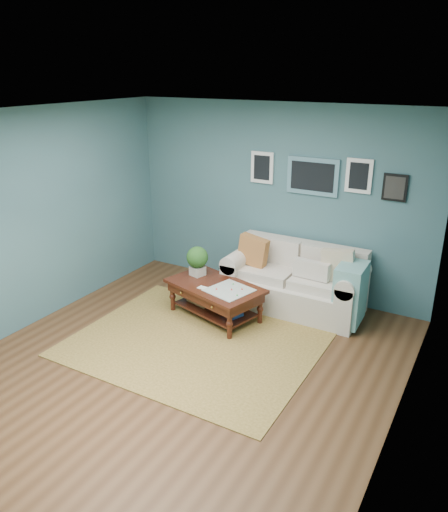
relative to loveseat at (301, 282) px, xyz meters
The scene contains 4 objects.
room_shell 2.27m from the loveseat, 106.68° to the right, with size 5.00×5.02×2.70m.
area_rug 1.73m from the loveseat, 115.97° to the right, with size 2.84×2.28×0.01m, color brown.
loveseat is the anchor object (origin of this frame).
coffee_table 1.22m from the loveseat, 140.52° to the right, with size 1.40×1.04×0.88m.
Camera 1 is at (2.77, -3.88, 3.12)m, focal length 35.00 mm.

